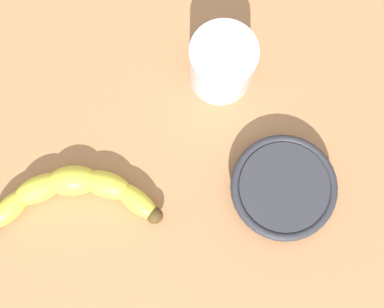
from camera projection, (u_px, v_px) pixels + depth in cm
name	position (u px, v px, depth cm)	size (l,w,h in cm)	color
wooden_tabletop	(194.00, 216.00, 65.47)	(120.00, 120.00, 3.00)	#B2794B
banana	(73.00, 192.00, 62.58)	(22.39, 12.45, 3.98)	yellow
smoothie_glass	(222.00, 65.00, 63.55)	(8.77, 8.77, 8.79)	silver
ceramic_bowl	(283.00, 188.00, 62.48)	(13.90, 13.90, 3.60)	#2D2D33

